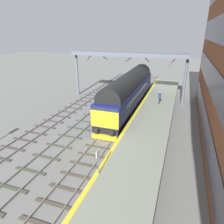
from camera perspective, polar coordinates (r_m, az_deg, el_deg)
name	(u,v)px	position (r m, az deg, el deg)	size (l,w,h in m)	color
ground_plane	(109,134)	(20.12, -0.85, -6.16)	(140.00, 140.00, 0.00)	slate
track_main	(109,134)	(20.09, -0.85, -6.02)	(2.50, 60.00, 0.15)	gray
track_adjacent_west	(78,129)	(21.35, -9.36, -4.59)	(2.50, 60.00, 0.15)	slate
track_adjacent_far_west	(49,124)	(23.13, -17.12, -3.20)	(2.50, 60.00, 0.15)	slate
station_platform	(146,135)	(19.10, 9.42, -6.37)	(4.00, 44.00, 1.01)	gray
diesel_locomotive	(129,90)	(25.89, 4.76, 6.02)	(2.74, 17.64, 4.68)	black
platform_number_sign	(98,159)	(12.80, -3.90, -12.84)	(0.10, 0.44, 1.64)	slate
waiting_passenger	(159,96)	(25.68, 13.08, 4.27)	(0.34, 0.51, 1.64)	#363330
overhead_footbridge	(127,57)	(29.23, 4.23, 15.15)	(16.18, 2.00, 6.71)	slate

